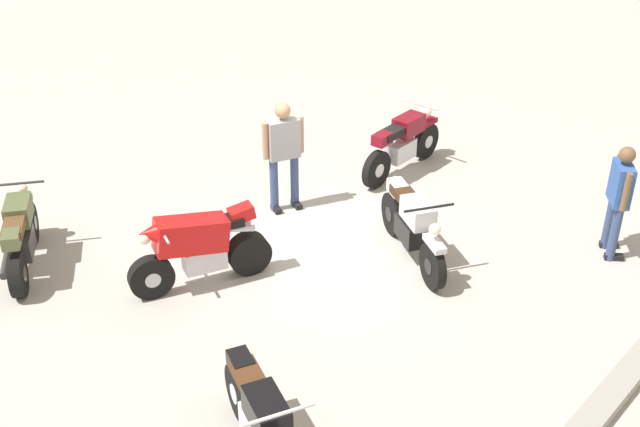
% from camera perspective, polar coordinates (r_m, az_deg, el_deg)
% --- Properties ---
extents(ground_plane, '(40.00, 40.00, 0.00)m').
position_cam_1_polar(ground_plane, '(11.69, 0.08, -1.97)').
color(ground_plane, '#ADAAA3').
extents(curb_edge, '(14.00, 0.30, 0.15)m').
position_cam_1_polar(curb_edge, '(9.81, 20.99, -10.95)').
color(curb_edge, gray).
rests_on(curb_edge, ground).
extents(motorcycle_maroon_cruiser, '(2.09, 0.70, 1.09)m').
position_cam_1_polar(motorcycle_maroon_cruiser, '(13.49, 5.88, 4.96)').
color(motorcycle_maroon_cruiser, black).
rests_on(motorcycle_maroon_cruiser, ground).
extents(motorcycle_red_sportbike, '(1.87, 1.00, 1.14)m').
position_cam_1_polar(motorcycle_red_sportbike, '(10.57, -8.66, -2.34)').
color(motorcycle_red_sportbike, black).
rests_on(motorcycle_red_sportbike, ground).
extents(motorcycle_silver_cruiser, '(1.20, 1.84, 1.09)m').
position_cam_1_polar(motorcycle_silver_cruiser, '(11.12, 6.62, -0.86)').
color(motorcycle_silver_cruiser, black).
rests_on(motorcycle_silver_cruiser, ground).
extents(motorcycle_olive_vintage, '(1.29, 1.66, 1.07)m').
position_cam_1_polar(motorcycle_olive_vintage, '(11.60, -20.59, -1.56)').
color(motorcycle_olive_vintage, black).
rests_on(motorcycle_olive_vintage, ground).
extents(motorcycle_black_cruiser, '(1.03, 1.95, 1.09)m').
position_cam_1_polar(motorcycle_black_cruiser, '(8.06, -4.15, -14.71)').
color(motorcycle_black_cruiser, black).
rests_on(motorcycle_black_cruiser, ground).
extents(person_in_gray_shirt, '(0.65, 0.46, 1.75)m').
position_cam_1_polar(person_in_gray_shirt, '(12.11, -2.62, 4.63)').
color(person_in_gray_shirt, '#384772').
rests_on(person_in_gray_shirt, ground).
extents(person_in_blue_shirt, '(0.57, 0.51, 1.67)m').
position_cam_1_polar(person_in_blue_shirt, '(11.68, 20.58, 1.26)').
color(person_in_blue_shirt, '#384772').
rests_on(person_in_blue_shirt, ground).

